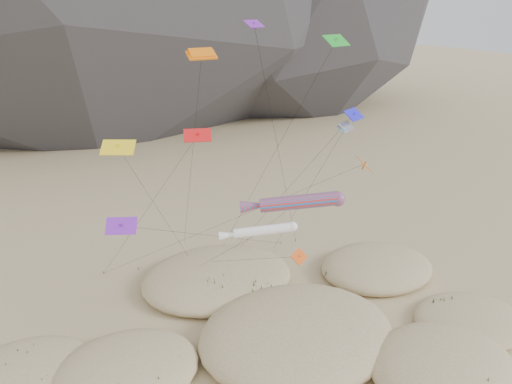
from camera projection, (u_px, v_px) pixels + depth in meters
dunes at (273, 348)px, 42.69m from camera, size 49.25×39.91×3.89m
dune_grass at (285, 361)px, 40.91m from camera, size 40.28×25.77×1.55m
kite_stakes at (218, 256)px, 59.30m from camera, size 23.46×4.56×0.30m
rainbow_tube_kite at (295, 202)px, 40.96m from camera, size 8.12×19.69×13.99m
white_tube_kite at (260, 231)px, 45.89m from camera, size 8.00×11.29×9.45m
orange_parafoil at (201, 59)px, 37.92m from camera, size 4.51×18.44×25.22m
multi_parafoil at (344, 129)px, 44.70m from camera, size 2.36×13.75×18.43m
delta_kites at (256, 141)px, 43.28m from camera, size 25.78×21.25×27.11m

